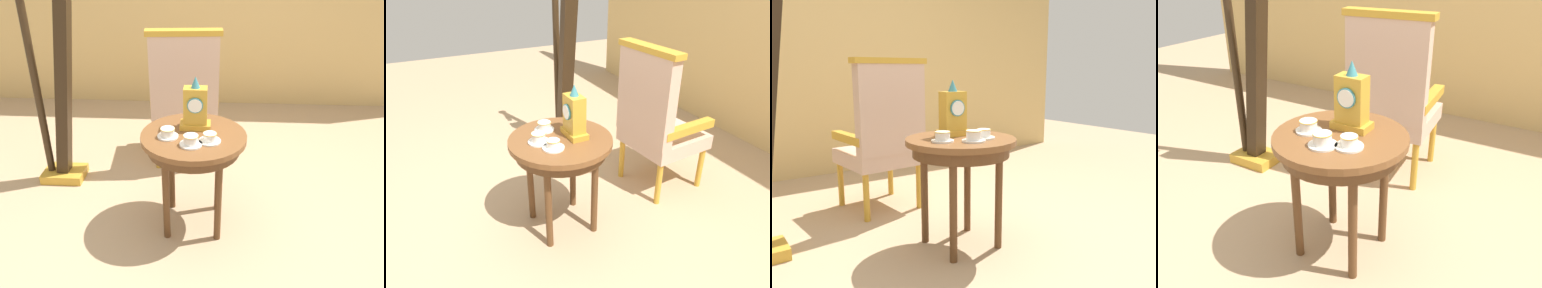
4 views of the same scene
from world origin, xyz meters
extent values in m
plane|color=tan|center=(0.00, 0.00, 0.00)|extent=(10.00, 10.00, 0.00)
cylinder|color=brown|center=(0.05, 0.04, 0.65)|extent=(0.65, 0.65, 0.03)
cylinder|color=#56351C|center=(0.05, 0.04, 0.60)|extent=(0.57, 0.57, 0.07)
cylinder|color=#56351C|center=(0.21, 0.20, 0.32)|extent=(0.04, 0.04, 0.63)
cylinder|color=#56351C|center=(-0.11, 0.20, 0.32)|extent=(0.04, 0.04, 0.63)
cylinder|color=#56351C|center=(-0.11, -0.12, 0.32)|extent=(0.04, 0.04, 0.63)
cylinder|color=#56351C|center=(0.21, -0.12, 0.32)|extent=(0.04, 0.04, 0.63)
cylinder|color=white|center=(-0.10, 0.00, 0.67)|extent=(0.13, 0.13, 0.01)
cylinder|color=white|center=(-0.10, 0.00, 0.70)|extent=(0.08, 0.08, 0.05)
torus|color=gold|center=(-0.10, 0.00, 0.72)|extent=(0.09, 0.09, 0.00)
cylinder|color=white|center=(0.04, -0.09, 0.67)|extent=(0.13, 0.13, 0.01)
cylinder|color=white|center=(0.04, -0.09, 0.70)|extent=(0.08, 0.08, 0.05)
torus|color=gold|center=(0.04, -0.09, 0.73)|extent=(0.09, 0.09, 0.00)
cylinder|color=white|center=(0.15, -0.05, 0.67)|extent=(0.13, 0.13, 0.01)
cylinder|color=white|center=(0.15, -0.05, 0.70)|extent=(0.08, 0.08, 0.05)
torus|color=gold|center=(0.15, -0.05, 0.72)|extent=(0.08, 0.08, 0.00)
cube|color=gold|center=(0.06, 0.14, 0.68)|extent=(0.19, 0.11, 0.04)
cube|color=gold|center=(0.06, 0.14, 0.82)|extent=(0.14, 0.09, 0.23)
cylinder|color=teal|center=(0.06, 0.09, 0.84)|extent=(0.10, 0.01, 0.10)
cylinder|color=white|center=(0.06, 0.08, 0.84)|extent=(0.08, 0.00, 0.08)
cone|color=teal|center=(0.06, 0.14, 0.97)|extent=(0.06, 0.06, 0.07)
cube|color=#CCA893|center=(-0.08, 0.98, 0.41)|extent=(0.56, 0.56, 0.11)
cube|color=#CCA893|center=(-0.06, 0.76, 0.78)|extent=(0.53, 0.14, 0.64)
cube|color=gold|center=(-0.06, 0.76, 1.12)|extent=(0.57, 0.15, 0.04)
cube|color=gold|center=(0.15, 1.00, 0.57)|extent=(0.11, 0.47, 0.06)
cube|color=gold|center=(-0.31, 0.96, 0.57)|extent=(0.11, 0.47, 0.06)
cylinder|color=gold|center=(0.12, 1.21, 0.18)|extent=(0.04, 0.04, 0.35)
cylinder|color=gold|center=(-0.32, 1.18, 0.18)|extent=(0.04, 0.04, 0.35)
cylinder|color=gold|center=(0.16, 0.78, 0.18)|extent=(0.04, 0.04, 0.35)
cylinder|color=gold|center=(-0.28, 0.74, 0.18)|extent=(0.04, 0.04, 0.35)
cube|color=gold|center=(-1.01, 0.54, 0.04)|extent=(0.32, 0.24, 0.07)
cylinder|color=#332314|center=(-1.11, 0.54, 0.85)|extent=(0.06, 0.06, 1.55)
cube|color=black|center=(-0.91, 0.54, 0.78)|extent=(0.28, 0.11, 1.43)
camera|label=1|loc=(0.17, -2.14, 1.77)|focal=37.70mm
camera|label=2|loc=(1.89, -0.76, 1.69)|focal=34.16mm
camera|label=3|loc=(-1.25, -1.85, 1.07)|focal=37.30mm
camera|label=4|loc=(0.96, -1.40, 1.46)|focal=37.39mm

